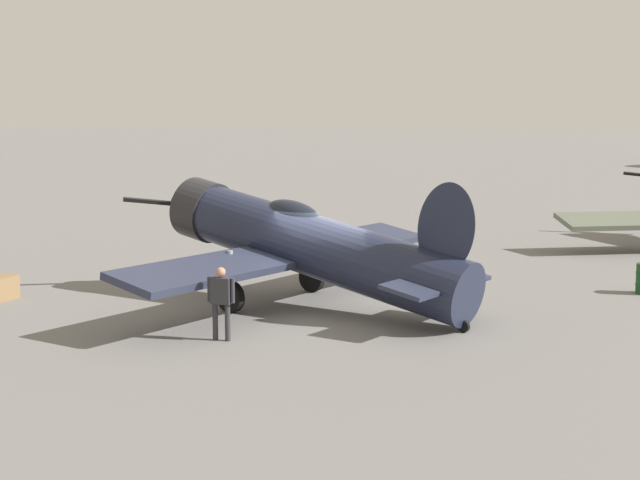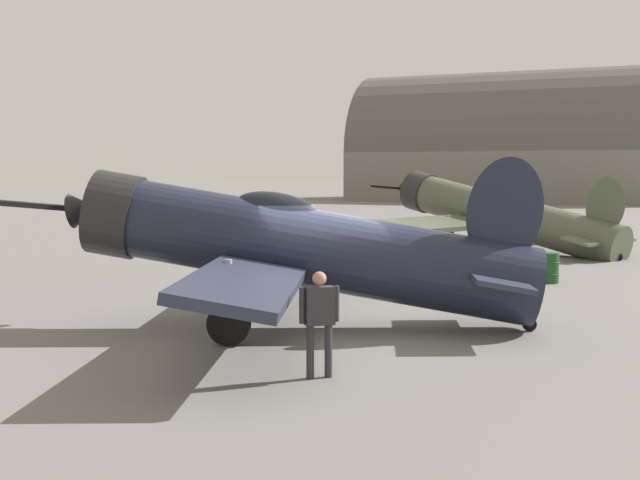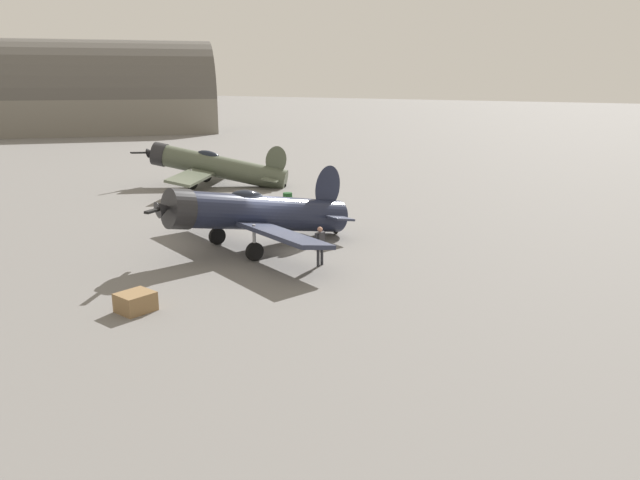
% 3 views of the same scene
% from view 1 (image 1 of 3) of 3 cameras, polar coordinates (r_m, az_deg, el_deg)
% --- Properties ---
extents(ground_plane, '(400.00, 400.00, 0.00)m').
position_cam_1_polar(ground_plane, '(24.09, -0.00, -4.24)').
color(ground_plane, slate).
extents(airplane_foreground, '(11.07, 10.57, 3.58)m').
position_cam_1_polar(airplane_foreground, '(24.09, -0.91, -0.24)').
color(airplane_foreground, '#1E2338').
rests_on(airplane_foreground, ground_plane).
extents(ground_crew_mechanic, '(0.23, 0.65, 1.66)m').
position_cam_1_polar(ground_crew_mechanic, '(20.80, -6.08, -3.44)').
color(ground_crew_mechanic, '#2D2D33').
rests_on(ground_crew_mechanic, ground_plane).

